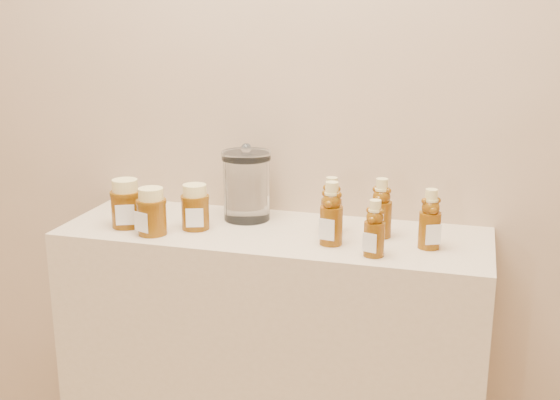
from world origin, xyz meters
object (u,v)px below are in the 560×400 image
(bear_bottle_front_left, at_px, (332,209))
(honey_jar_left, at_px, (126,203))
(bear_bottle_back_left, at_px, (331,202))
(display_table, at_px, (273,374))
(glass_canister, at_px, (247,183))

(bear_bottle_front_left, distance_m, honey_jar_left, 0.59)
(honey_jar_left, bearing_deg, bear_bottle_back_left, -12.68)
(display_table, bearing_deg, bear_bottle_back_left, 9.78)
(bear_bottle_back_left, relative_size, honey_jar_left, 1.29)
(display_table, relative_size, honey_jar_left, 8.68)
(display_table, xyz_separation_m, bear_bottle_front_left, (0.18, -0.07, 0.55))
(display_table, distance_m, bear_bottle_front_left, 0.58)
(bear_bottle_front_left, bearing_deg, honey_jar_left, -168.25)
(bear_bottle_back_left, xyz_separation_m, bear_bottle_front_left, (0.02, -0.09, 0.01))
(bear_bottle_back_left, height_order, honey_jar_left, bear_bottle_back_left)
(display_table, distance_m, bear_bottle_back_left, 0.56)
(honey_jar_left, bearing_deg, glass_canister, 5.07)
(display_table, xyz_separation_m, glass_canister, (-0.11, 0.09, 0.56))
(glass_canister, bearing_deg, display_table, -39.79)
(display_table, distance_m, honey_jar_left, 0.67)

